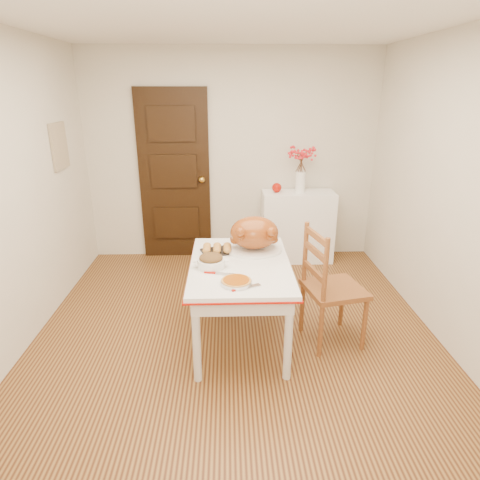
{
  "coord_description": "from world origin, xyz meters",
  "views": [
    {
      "loc": [
        -0.06,
        -3.02,
        2.05
      ],
      "look_at": [
        0.04,
        0.07,
        0.9
      ],
      "focal_mm": 30.8,
      "sensor_mm": 36.0,
      "label": 1
    }
  ],
  "objects_px": {
    "sideboard": "(297,226)",
    "turkey_platter": "(254,235)",
    "kitchen_table": "(240,302)",
    "pumpkin_pie": "(236,281)",
    "chair_oak": "(335,286)"
  },
  "relations": [
    {
      "from": "kitchen_table",
      "to": "pumpkin_pie",
      "type": "height_order",
      "value": "pumpkin_pie"
    },
    {
      "from": "chair_oak",
      "to": "turkey_platter",
      "type": "distance_m",
      "value": 0.79
    },
    {
      "from": "kitchen_table",
      "to": "pumpkin_pie",
      "type": "distance_m",
      "value": 0.54
    },
    {
      "from": "turkey_platter",
      "to": "sideboard",
      "type": "bearing_deg",
      "value": 63.48
    },
    {
      "from": "turkey_platter",
      "to": "pumpkin_pie",
      "type": "bearing_deg",
      "value": -108.59
    },
    {
      "from": "turkey_platter",
      "to": "kitchen_table",
      "type": "bearing_deg",
      "value": -120.27
    },
    {
      "from": "chair_oak",
      "to": "pumpkin_pie",
      "type": "relative_size",
      "value": 4.52
    },
    {
      "from": "pumpkin_pie",
      "to": "kitchen_table",
      "type": "bearing_deg",
      "value": 83.87
    },
    {
      "from": "kitchen_table",
      "to": "chair_oak",
      "type": "xyz_separation_m",
      "value": [
        0.78,
        -0.03,
        0.15
      ]
    },
    {
      "from": "chair_oak",
      "to": "pumpkin_pie",
      "type": "height_order",
      "value": "chair_oak"
    },
    {
      "from": "sideboard",
      "to": "kitchen_table",
      "type": "height_order",
      "value": "sideboard"
    },
    {
      "from": "sideboard",
      "to": "pumpkin_pie",
      "type": "bearing_deg",
      "value": -110.63
    },
    {
      "from": "sideboard",
      "to": "turkey_platter",
      "type": "xyz_separation_m",
      "value": [
        -0.63,
        -1.5,
        0.43
      ]
    },
    {
      "from": "turkey_platter",
      "to": "pumpkin_pie",
      "type": "height_order",
      "value": "turkey_platter"
    },
    {
      "from": "sideboard",
      "to": "kitchen_table",
      "type": "xyz_separation_m",
      "value": [
        -0.76,
        -1.76,
        -0.08
      ]
    }
  ]
}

